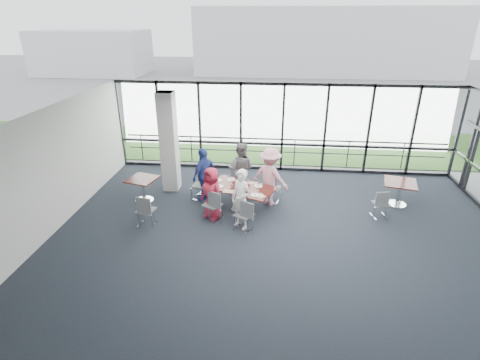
# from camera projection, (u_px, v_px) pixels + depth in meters

# --- Properties ---
(floor) EXTENTS (12.00, 10.00, 0.02)m
(floor) POSITION_uv_depth(u_px,v_px,m) (281.00, 245.00, 9.45)
(floor) COLOR #1D202B
(floor) RESTS_ON ground
(ceiling) EXTENTS (12.00, 10.00, 0.04)m
(ceiling) POSITION_uv_depth(u_px,v_px,m) (287.00, 120.00, 8.15)
(ceiling) COLOR silver
(ceiling) RESTS_ON ground
(wall_left) EXTENTS (0.10, 10.00, 3.20)m
(wall_left) POSITION_uv_depth(u_px,v_px,m) (43.00, 177.00, 9.34)
(wall_left) COLOR silver
(wall_left) RESTS_ON ground
(curtain_wall_back) EXTENTS (12.00, 0.10, 3.20)m
(curtain_wall_back) POSITION_uv_depth(u_px,v_px,m) (283.00, 128.00, 13.35)
(curtain_wall_back) COLOR white
(curtain_wall_back) RESTS_ON ground
(exit_door) EXTENTS (0.12, 1.60, 2.10)m
(exit_door) POSITION_uv_depth(u_px,v_px,m) (471.00, 161.00, 11.89)
(exit_door) COLOR black
(exit_door) RESTS_ON ground
(structural_column) EXTENTS (0.50, 0.50, 3.20)m
(structural_column) POSITION_uv_depth(u_px,v_px,m) (169.00, 142.00, 11.86)
(structural_column) COLOR silver
(structural_column) RESTS_ON ground
(apron) EXTENTS (80.00, 70.00, 0.02)m
(apron) POSITION_uv_depth(u_px,v_px,m) (281.00, 132.00, 18.56)
(apron) COLOR gray
(apron) RESTS_ON ground
(grass_strip) EXTENTS (80.00, 5.00, 0.01)m
(grass_strip) POSITION_uv_depth(u_px,v_px,m) (281.00, 144.00, 16.72)
(grass_strip) COLOR #325C24
(grass_strip) RESTS_ON ground
(hangar_main) EXTENTS (24.00, 10.00, 6.00)m
(hangar_main) POSITION_uv_depth(u_px,v_px,m) (322.00, 40.00, 36.99)
(hangar_main) COLOR silver
(hangar_main) RESTS_ON ground
(hangar_aux) EXTENTS (10.00, 6.00, 4.00)m
(hangar_aux) POSITION_uv_depth(u_px,v_px,m) (93.00, 52.00, 35.74)
(hangar_aux) COLOR silver
(hangar_aux) RESTS_ON ground
(guard_rail) EXTENTS (12.00, 0.06, 0.06)m
(guard_rail) POSITION_uv_depth(u_px,v_px,m) (281.00, 152.00, 14.34)
(guard_rail) COLOR #2D2D33
(guard_rail) RESTS_ON ground
(main_table) EXTENTS (2.15, 1.71, 0.75)m
(main_table) POSITION_uv_depth(u_px,v_px,m) (241.00, 191.00, 10.87)
(main_table) COLOR #3A0A09
(main_table) RESTS_ON ground
(side_table_left) EXTENTS (0.99, 0.99, 0.75)m
(side_table_left) POSITION_uv_depth(u_px,v_px,m) (143.00, 182.00, 11.42)
(side_table_left) COLOR #3A0A09
(side_table_left) RESTS_ON ground
(side_table_right) EXTENTS (1.08, 1.08, 0.75)m
(side_table_right) POSITION_uv_depth(u_px,v_px,m) (400.00, 185.00, 11.17)
(side_table_right) COLOR #3A0A09
(side_table_right) RESTS_ON ground
(diner_near_left) EXTENTS (0.88, 0.84, 1.51)m
(diner_near_left) POSITION_uv_depth(u_px,v_px,m) (212.00, 193.00, 10.42)
(diner_near_left) COLOR #B42239
(diner_near_left) RESTS_ON ground
(diner_near_right) EXTENTS (0.76, 0.72, 1.67)m
(diner_near_right) POSITION_uv_depth(u_px,v_px,m) (241.00, 199.00, 9.89)
(diner_near_right) COLOR white
(diner_near_right) RESTS_ON ground
(diner_far_left) EXTENTS (0.93, 0.67, 1.76)m
(diner_far_left) POSITION_uv_depth(u_px,v_px,m) (241.00, 169.00, 11.69)
(diner_far_left) COLOR slate
(diner_far_left) RESTS_ON ground
(diner_far_right) EXTENTS (1.30, 1.07, 1.79)m
(diner_far_right) POSITION_uv_depth(u_px,v_px,m) (270.00, 177.00, 11.12)
(diner_far_right) COLOR pink
(diner_far_right) RESTS_ON ground
(diner_end) EXTENTS (0.96, 1.13, 1.69)m
(diner_end) POSITION_uv_depth(u_px,v_px,m) (204.00, 174.00, 11.42)
(diner_end) COLOR #2B4090
(diner_end) RESTS_ON ground
(chair_main_nl) EXTENTS (0.60, 0.60, 0.90)m
(chair_main_nl) POSITION_uv_depth(u_px,v_px,m) (212.00, 205.00, 10.43)
(chair_main_nl) COLOR slate
(chair_main_nl) RESTS_ON ground
(chair_main_nr) EXTENTS (0.59, 0.59, 0.88)m
(chair_main_nr) POSITION_uv_depth(u_px,v_px,m) (244.00, 215.00, 9.94)
(chair_main_nr) COLOR slate
(chair_main_nr) RESTS_ON ground
(chair_main_fl) EXTENTS (0.64, 0.64, 0.94)m
(chair_main_fl) POSITION_uv_depth(u_px,v_px,m) (239.00, 181.00, 11.90)
(chair_main_fl) COLOR slate
(chair_main_fl) RESTS_ON ground
(chair_main_fr) EXTENTS (0.54, 0.54, 0.89)m
(chair_main_fr) POSITION_uv_depth(u_px,v_px,m) (272.00, 188.00, 11.46)
(chair_main_fr) COLOR slate
(chair_main_fr) RESTS_ON ground
(chair_main_end) EXTENTS (0.55, 0.55, 0.92)m
(chair_main_end) POSITION_uv_depth(u_px,v_px,m) (201.00, 185.00, 11.62)
(chair_main_end) COLOR slate
(chair_main_end) RESTS_ON ground
(chair_spare_la) EXTENTS (0.50, 0.50, 0.89)m
(chair_spare_la) POSITION_uv_depth(u_px,v_px,m) (146.00, 210.00, 10.16)
(chair_spare_la) COLOR slate
(chair_spare_la) RESTS_ON ground
(chair_spare_lb) EXTENTS (0.57, 0.57, 0.89)m
(chair_spare_lb) POSITION_uv_depth(u_px,v_px,m) (205.00, 182.00, 11.90)
(chair_spare_lb) COLOR slate
(chair_spare_lb) RESTS_ON ground
(chair_spare_r) EXTENTS (0.50, 0.50, 0.85)m
(chair_spare_r) POSITION_uv_depth(u_px,v_px,m) (381.00, 204.00, 10.56)
(chair_spare_r) COLOR slate
(chair_spare_r) RESTS_ON ground
(plate_nl) EXTENTS (0.24, 0.24, 0.01)m
(plate_nl) POSITION_uv_depth(u_px,v_px,m) (219.00, 186.00, 10.83)
(plate_nl) COLOR white
(plate_nl) RESTS_ON main_table
(plate_nr) EXTENTS (0.25, 0.25, 0.01)m
(plate_nr) POSITION_uv_depth(u_px,v_px,m) (255.00, 195.00, 10.31)
(plate_nr) COLOR white
(plate_nr) RESTS_ON main_table
(plate_fl) EXTENTS (0.26, 0.26, 0.01)m
(plate_fl) POSITION_uv_depth(u_px,v_px,m) (231.00, 179.00, 11.29)
(plate_fl) COLOR white
(plate_fl) RESTS_ON main_table
(plate_fr) EXTENTS (0.24, 0.24, 0.01)m
(plate_fr) POSITION_uv_depth(u_px,v_px,m) (258.00, 186.00, 10.85)
(plate_fr) COLOR white
(plate_fr) RESTS_ON main_table
(plate_end) EXTENTS (0.26, 0.26, 0.01)m
(plate_end) POSITION_uv_depth(u_px,v_px,m) (218.00, 180.00, 11.23)
(plate_end) COLOR white
(plate_end) RESTS_ON main_table
(tumbler_a) EXTENTS (0.07, 0.07, 0.14)m
(tumbler_a) POSITION_uv_depth(u_px,v_px,m) (232.00, 186.00, 10.69)
(tumbler_a) COLOR white
(tumbler_a) RESTS_ON main_table
(tumbler_b) EXTENTS (0.07, 0.07, 0.14)m
(tumbler_b) POSITION_uv_depth(u_px,v_px,m) (246.00, 190.00, 10.48)
(tumbler_b) COLOR white
(tumbler_b) RESTS_ON main_table
(tumbler_c) EXTENTS (0.07, 0.07, 0.14)m
(tumbler_c) POSITION_uv_depth(u_px,v_px,m) (245.00, 182.00, 10.95)
(tumbler_c) COLOR white
(tumbler_c) RESTS_ON main_table
(tumbler_d) EXTENTS (0.07, 0.07, 0.14)m
(tumbler_d) POSITION_uv_depth(u_px,v_px,m) (217.00, 182.00, 10.97)
(tumbler_d) COLOR white
(tumbler_d) RESTS_ON main_table
(menu_a) EXTENTS (0.34, 0.26, 0.00)m
(menu_a) POSITION_uv_depth(u_px,v_px,m) (229.00, 191.00, 10.55)
(menu_a) COLOR silver
(menu_a) RESTS_ON main_table
(menu_b) EXTENTS (0.30, 0.33, 0.00)m
(menu_b) POSITION_uv_depth(u_px,v_px,m) (261.00, 195.00, 10.30)
(menu_b) COLOR silver
(menu_b) RESTS_ON main_table
(menu_c) EXTENTS (0.32, 0.24, 0.00)m
(menu_c) POSITION_uv_depth(u_px,v_px,m) (253.00, 183.00, 11.07)
(menu_c) COLOR silver
(menu_c) RESTS_ON main_table
(condiment_caddy) EXTENTS (0.10, 0.07, 0.04)m
(condiment_caddy) POSITION_uv_depth(u_px,v_px,m) (242.00, 186.00, 10.84)
(condiment_caddy) COLOR black
(condiment_caddy) RESTS_ON main_table
(ketchup_bottle) EXTENTS (0.06, 0.06, 0.18)m
(ketchup_bottle) POSITION_uv_depth(u_px,v_px,m) (243.00, 183.00, 10.84)
(ketchup_bottle) COLOR #A60219
(ketchup_bottle) RESTS_ON main_table
(green_bottle) EXTENTS (0.05, 0.05, 0.20)m
(green_bottle) POSITION_uv_depth(u_px,v_px,m) (243.00, 183.00, 10.83)
(green_bottle) COLOR #1F702A
(green_bottle) RESTS_ON main_table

